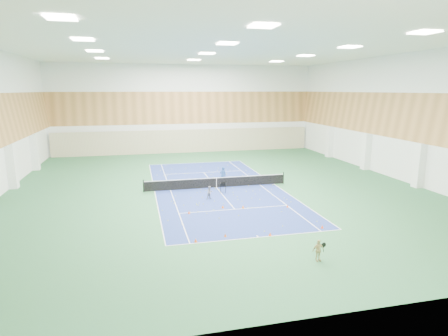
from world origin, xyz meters
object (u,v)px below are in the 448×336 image
at_px(coach, 223,175).
at_px(child_court, 210,193).
at_px(tennis_net, 216,182).
at_px(ball_cart, 223,188).
at_px(child_apron, 318,250).

bearing_deg(coach, child_court, 55.61).
xyz_separation_m(coach, child_court, (-2.11, -4.47, -0.31)).
distance_m(tennis_net, ball_cart, 1.77).
distance_m(coach, ball_cart, 2.98).
height_order(tennis_net, coach, coach).
bearing_deg(coach, ball_cart, 68.40).
distance_m(child_court, ball_cart, 2.17).
bearing_deg(ball_cart, child_apron, -67.19).
xyz_separation_m(coach, child_apron, (1.14, -16.66, -0.27)).
relative_size(tennis_net, child_court, 12.00).
xyz_separation_m(coach, ball_cart, (-0.64, -2.88, -0.41)).
relative_size(tennis_net, child_apron, 11.12).
relative_size(child_apron, ball_cart, 1.32).
distance_m(tennis_net, child_court, 3.57).
height_order(child_court, child_apron, child_apron).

